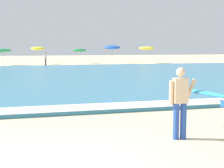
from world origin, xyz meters
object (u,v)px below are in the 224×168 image
(surfer_with_board, at_px, (190,96))
(beach_umbrella_4, at_px, (80,50))
(beach_umbrella_2, at_px, (2,51))
(beachgoer_near_row_right, at_px, (46,58))
(beach_umbrella_3, at_px, (38,48))
(beach_umbrella_5, at_px, (112,47))
(beach_umbrella_6, at_px, (147,48))

(surfer_with_board, relative_size, beach_umbrella_4, 1.32)
(beach_umbrella_2, relative_size, beach_umbrella_4, 1.03)
(beach_umbrella_4, bearing_deg, beachgoer_near_row_right, -149.87)
(beach_umbrella_2, height_order, beach_umbrella_3, beach_umbrella_3)
(beach_umbrella_5, distance_m, beachgoer_near_row_right, 8.63)
(surfer_with_board, height_order, beachgoer_near_row_right, surfer_with_board)
(beach_umbrella_2, height_order, beachgoer_near_row_right, beach_umbrella_2)
(beach_umbrella_4, distance_m, beachgoer_near_row_right, 5.39)
(beach_umbrella_5, xyz_separation_m, beachgoer_near_row_right, (-8.49, -0.83, -1.29))
(surfer_with_board, bearing_deg, beach_umbrella_3, 92.45)
(beach_umbrella_5, height_order, beach_umbrella_6, beach_umbrella_5)
(beach_umbrella_2, xyz_separation_m, beach_umbrella_4, (9.51, 1.91, -0.01))
(beach_umbrella_2, distance_m, beach_umbrella_4, 9.70)
(beach_umbrella_2, height_order, beach_umbrella_4, beach_umbrella_2)
(beach_umbrella_3, xyz_separation_m, beach_umbrella_6, (14.11, -1.83, 0.03))
(surfer_with_board, bearing_deg, beach_umbrella_6, 70.46)
(beach_umbrella_3, distance_m, beach_umbrella_4, 5.34)
(beach_umbrella_2, bearing_deg, beach_umbrella_6, 1.54)
(beach_umbrella_2, bearing_deg, beach_umbrella_4, 11.37)
(beach_umbrella_3, bearing_deg, beach_umbrella_5, -13.69)
(beach_umbrella_4, height_order, beach_umbrella_6, beach_umbrella_6)
(beach_umbrella_4, xyz_separation_m, beach_umbrella_5, (3.90, -1.84, 0.38))
(beach_umbrella_2, relative_size, beach_umbrella_3, 0.92)
(surfer_with_board, bearing_deg, beach_umbrella_5, 77.66)
(beach_umbrella_3, distance_m, beach_umbrella_5, 9.49)
(beach_umbrella_3, height_order, beach_umbrella_4, beach_umbrella_3)
(beach_umbrella_3, xyz_separation_m, beachgoer_near_row_right, (0.73, -3.07, -1.15))
(beach_umbrella_2, relative_size, beach_umbrella_6, 0.92)
(beach_umbrella_3, relative_size, beachgoer_near_row_right, 1.44)
(surfer_with_board, relative_size, beach_umbrella_5, 1.08)
(beach_umbrella_5, bearing_deg, beach_umbrella_2, -179.67)
(beach_umbrella_3, distance_m, beach_umbrella_6, 14.23)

